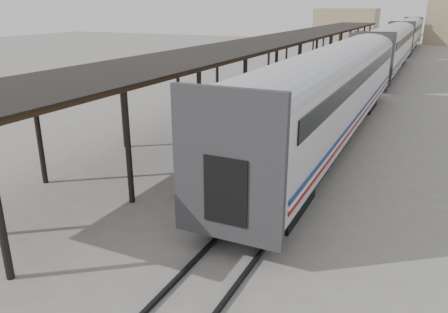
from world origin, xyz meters
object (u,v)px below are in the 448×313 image
at_px(luggage_tug, 286,97).
at_px(pedestrian, 258,100).
at_px(porter, 206,152).
at_px(baggage_cart, 208,172).

xyz_separation_m(luggage_tug, pedestrian, (-1.05, -2.41, 0.14)).
bearing_deg(luggage_tug, porter, -96.66).
xyz_separation_m(porter, pedestrian, (-3.09, 13.06, -0.92)).
distance_m(baggage_cart, pedestrian, 12.73).
xyz_separation_m(baggage_cart, porter, (0.25, -0.65, 1.04)).
bearing_deg(pedestrian, baggage_cart, 124.27).
relative_size(porter, pedestrian, 1.08).
bearing_deg(porter, luggage_tug, -1.20).
relative_size(luggage_tug, pedestrian, 1.13).
bearing_deg(luggage_tug, pedestrian, -127.77).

